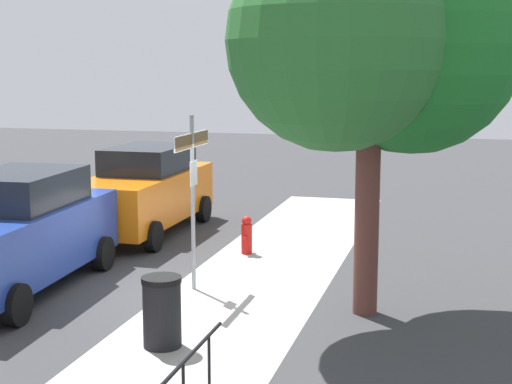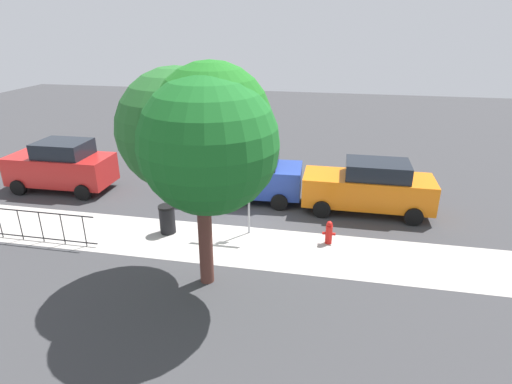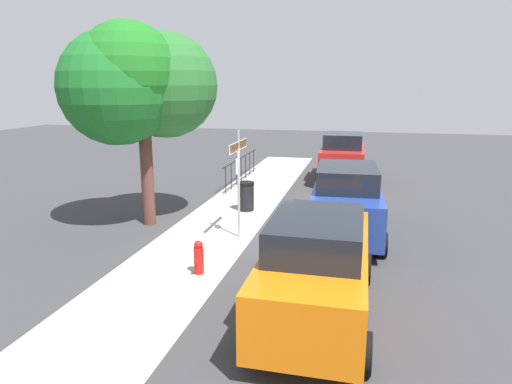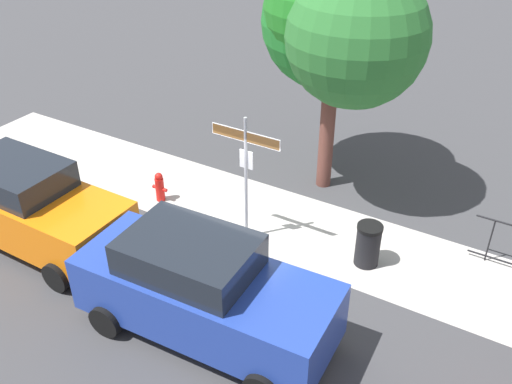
{
  "view_description": "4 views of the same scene",
  "coord_description": "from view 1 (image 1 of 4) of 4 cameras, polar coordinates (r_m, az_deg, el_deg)",
  "views": [
    {
      "loc": [
        11.79,
        4.72,
        3.79
      ],
      "look_at": [
        -1.17,
        1.27,
        1.59
      ],
      "focal_mm": 54.21,
      "sensor_mm": 36.0,
      "label": 1
    },
    {
      "loc": [
        -3.01,
        12.83,
        6.69
      ],
      "look_at": [
        -0.48,
        0.05,
        1.36
      ],
      "focal_mm": 29.63,
      "sensor_mm": 36.0,
      "label": 2
    },
    {
      "loc": [
        -11.99,
        -2.88,
        4.17
      ],
      "look_at": [
        -0.47,
        -0.12,
        1.36
      ],
      "focal_mm": 31.92,
      "sensor_mm": 36.0,
      "label": 3
    },
    {
      "loc": [
        5.15,
        -8.37,
        7.77
      ],
      "look_at": [
        -0.15,
        0.55,
        1.18
      ],
      "focal_mm": 39.38,
      "sensor_mm": 36.0,
      "label": 4
    }
  ],
  "objects": [
    {
      "name": "car_orange",
      "position": [
        17.71,
        -8.21,
        0.12
      ],
      "size": [
        4.69,
        1.97,
        1.97
      ],
      "rotation": [
        0.0,
        0.0,
        -0.0
      ],
      "color": "orange",
      "rests_on": "ground_plane"
    },
    {
      "name": "sidewalk_strip",
      "position": [
        11.04,
        -4.17,
        -10.77
      ],
      "size": [
        24.0,
        2.6,
        0.0
      ],
      "primitive_type": "cube",
      "color": "#AAA49E",
      "rests_on": "ground_plane"
    },
    {
      "name": "trash_bin",
      "position": [
        10.66,
        -6.95,
        -8.75
      ],
      "size": [
        0.55,
        0.55,
        0.98
      ],
      "color": "black",
      "rests_on": "ground_plane"
    },
    {
      "name": "fire_hydrant",
      "position": [
        15.69,
        -0.69,
        -3.2
      ],
      "size": [
        0.42,
        0.22,
        0.78
      ],
      "color": "red",
      "rests_on": "ground_plane"
    },
    {
      "name": "car_blue",
      "position": [
        13.62,
        -17.35,
        -2.89
      ],
      "size": [
        4.78,
        2.2,
        2.02
      ],
      "rotation": [
        0.0,
        0.0,
        0.05
      ],
      "color": "navy",
      "rests_on": "ground_plane"
    },
    {
      "name": "shade_tree",
      "position": [
        11.63,
        9.24,
        11.18
      ],
      "size": [
        4.27,
        4.17,
        5.9
      ],
      "color": "brown",
      "rests_on": "ground_plane"
    },
    {
      "name": "street_sign",
      "position": [
        12.96,
        -4.71,
        1.6
      ],
      "size": [
        1.64,
        0.07,
        2.98
      ],
      "color": "#9EA0A5",
      "rests_on": "ground_plane"
    },
    {
      "name": "ground_plane",
      "position": [
        13.25,
        -6.69,
        -7.36
      ],
      "size": [
        60.0,
        60.0,
        0.0
      ],
      "primitive_type": "plane",
      "color": "#38383A"
    }
  ]
}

